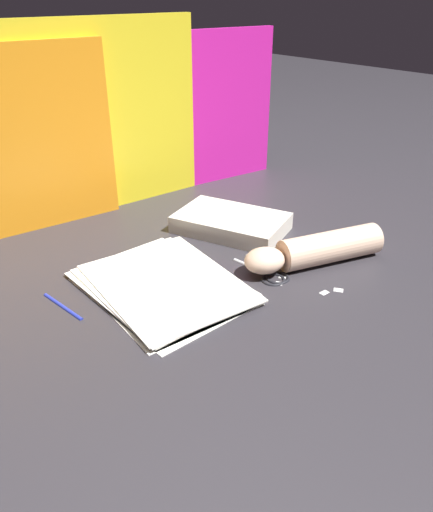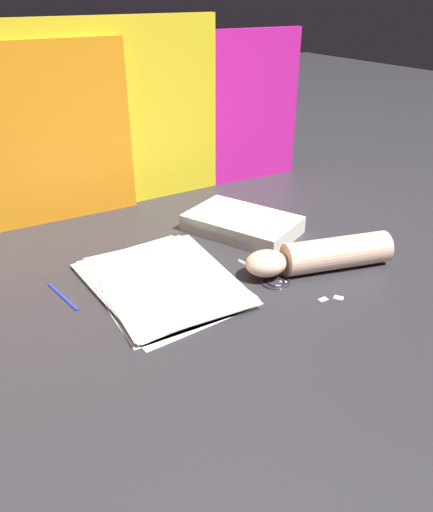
{
  "view_description": "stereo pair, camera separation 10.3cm",
  "coord_description": "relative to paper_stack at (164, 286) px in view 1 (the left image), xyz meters",
  "views": [
    {
      "loc": [
        -0.54,
        -0.76,
        0.55
      ],
      "look_at": [
        0.03,
        -0.05,
        0.06
      ],
      "focal_mm": 35.0,
      "sensor_mm": 36.0,
      "label": 1
    },
    {
      "loc": [
        -0.46,
        -0.82,
        0.55
      ],
      "look_at": [
        0.03,
        -0.05,
        0.06
      ],
      "focal_mm": 35.0,
      "sensor_mm": 36.0,
      "label": 2
    }
  ],
  "objects": [
    {
      "name": "paper_stack",
      "position": [
        0.0,
        0.0,
        0.0
      ],
      "size": [
        0.29,
        0.36,
        0.02
      ],
      "color": "white",
      "rests_on": "ground_plane"
    },
    {
      "name": "hand_forearm",
      "position": [
        0.32,
        -0.13,
        0.03
      ],
      "size": [
        0.34,
        0.16,
        0.07
      ],
      "color": "beige",
      "rests_on": "ground_plane"
    },
    {
      "name": "ground_plane",
      "position": [
        0.08,
        0.01,
        -0.01
      ],
      "size": [
        6.0,
        6.0,
        0.0
      ],
      "primitive_type": "plane",
      "color": "#2D2B30"
    },
    {
      "name": "paper_scrap_mid",
      "position": [
        0.28,
        -0.23,
        -0.01
      ],
      "size": [
        0.02,
        0.02,
        0.0
      ],
      "color": "white",
      "rests_on": "ground_plane"
    },
    {
      "name": "pen",
      "position": [
        -0.19,
        0.07,
        -0.0
      ],
      "size": [
        0.03,
        0.13,
        0.01
      ],
      "color": "#2333B2",
      "rests_on": "ground_plane"
    },
    {
      "name": "backdrop_panel_right",
      "position": [
        0.36,
        0.46,
        0.22
      ],
      "size": [
        0.69,
        0.08,
        0.45
      ],
      "color": "#D81E9E",
      "rests_on": "ground_plane"
    },
    {
      "name": "backdrop_panel_center",
      "position": [
        0.1,
        0.46,
        0.24
      ],
      "size": [
        0.63,
        0.03,
        0.49
      ],
      "color": "yellow",
      "rests_on": "ground_plane"
    },
    {
      "name": "paper_scrap_side",
      "position": [
        0.25,
        -0.22,
        -0.01
      ],
      "size": [
        0.02,
        0.01,
        0.0
      ],
      "color": "white",
      "rests_on": "ground_plane"
    },
    {
      "name": "scissors",
      "position": [
        0.21,
        -0.1,
        -0.0
      ],
      "size": [
        0.07,
        0.15,
        0.01
      ],
      "color": "silver",
      "rests_on": "ground_plane"
    },
    {
      "name": "book_closed",
      "position": [
        0.29,
        0.12,
        0.01
      ],
      "size": [
        0.26,
        0.32,
        0.04
      ],
      "color": "silver",
      "rests_on": "ground_plane"
    },
    {
      "name": "paper_scrap_far",
      "position": [
        0.22,
        -0.12,
        -0.01
      ],
      "size": [
        0.02,
        0.02,
        0.0
      ],
      "color": "white",
      "rests_on": "ground_plane"
    },
    {
      "name": "paper_scrap_near",
      "position": [
        0.2,
        -0.14,
        -0.01
      ],
      "size": [
        0.02,
        0.02,
        0.0
      ],
      "color": "white",
      "rests_on": "ground_plane"
    }
  ]
}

